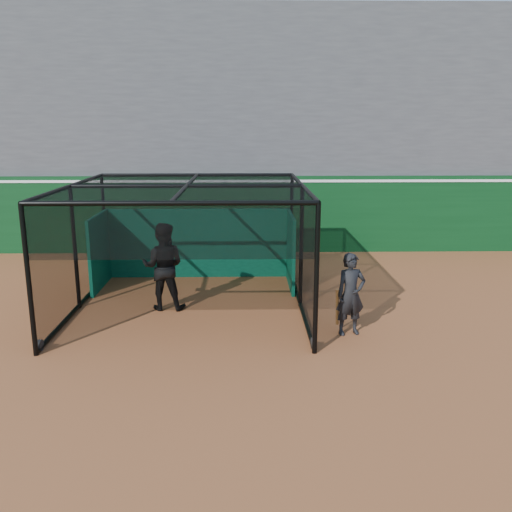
{
  "coord_description": "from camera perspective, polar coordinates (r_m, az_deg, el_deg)",
  "views": [
    {
      "loc": [
        0.32,
        -9.14,
        4.1
      ],
      "look_at": [
        0.54,
        2.0,
        1.4
      ],
      "focal_mm": 38.0,
      "sensor_mm": 36.0,
      "label": 1
    }
  ],
  "objects": [
    {
      "name": "ground",
      "position": [
        10.02,
        -2.92,
        -10.55
      ],
      "size": [
        120.0,
        120.0,
        0.0
      ],
      "primitive_type": "plane",
      "color": "#97522B",
      "rests_on": "ground"
    },
    {
      "name": "outfield_wall",
      "position": [
        17.86,
        -2.17,
        4.56
      ],
      "size": [
        50.0,
        0.5,
        2.5
      ],
      "color": "#0A3816",
      "rests_on": "ground"
    },
    {
      "name": "grandstand",
      "position": [
        21.42,
        -2.07,
        14.63
      ],
      "size": [
        50.0,
        7.85,
        8.95
      ],
      "color": "#4C4C4F",
      "rests_on": "ground"
    },
    {
      "name": "batting_cage",
      "position": [
        12.34,
        -7.11,
        0.85
      ],
      "size": [
        5.2,
        5.45,
        2.8
      ],
      "color": "black",
      "rests_on": "ground"
    },
    {
      "name": "batter",
      "position": [
        12.39,
        -9.73,
        -1.09
      ],
      "size": [
        1.0,
        0.8,
        1.99
      ],
      "primitive_type": "imported",
      "rotation": [
        0.0,
        0.0,
        3.09
      ],
      "color": "black",
      "rests_on": "ground"
    },
    {
      "name": "on_deck_player",
      "position": [
        10.92,
        9.93,
        -4.0
      ],
      "size": [
        0.69,
        0.53,
        1.66
      ],
      "color": "black",
      "rests_on": "ground"
    }
  ]
}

